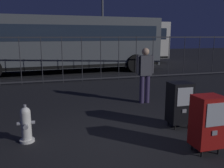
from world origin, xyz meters
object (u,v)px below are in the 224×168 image
object	(u,v)px
street_light_near_right	(102,1)
bus_far	(97,40)
newspaper_box_primary	(179,102)
newspaper_box_secondary	(207,121)
fire_hydrant	(26,125)
bus_near	(65,41)
pedestrian	(145,72)

from	to	relation	value
street_light_near_right	bus_far	bearing A→B (deg)	97.87
newspaper_box_primary	newspaper_box_secondary	size ratio (longest dim) A/B	1.00
fire_hydrant	bus_far	xyz separation A→B (m)	(4.23, 12.85, 1.36)
fire_hydrant	bus_near	size ratio (longest dim) A/B	0.07
pedestrian	newspaper_box_primary	bearing A→B (deg)	-91.93
pedestrian	bus_near	xyz separation A→B (m)	(-1.68, 7.04, 0.76)
newspaper_box_primary	pedestrian	bearing A→B (deg)	88.07
bus_far	street_light_near_right	distance (m)	2.87
fire_hydrant	pedestrian	world-z (taller)	pedestrian
pedestrian	bus_near	size ratio (longest dim) A/B	0.16
fire_hydrant	pedestrian	bearing A→B (deg)	30.54
newspaper_box_primary	bus_near	distance (m)	9.32
newspaper_box_primary	street_light_near_right	bearing A→B (deg)	84.36
fire_hydrant	bus_far	bearing A→B (deg)	71.79
fire_hydrant	bus_near	xyz separation A→B (m)	(1.62, 8.99, 1.36)
newspaper_box_secondary	street_light_near_right	world-z (taller)	street_light_near_right
newspaper_box_primary	bus_far	world-z (taller)	bus_far
fire_hydrant	newspaper_box_secondary	bearing A→B (deg)	-23.15
street_light_near_right	fire_hydrant	bearing A→B (deg)	-110.67
newspaper_box_primary	newspaper_box_secondary	xyz separation A→B (m)	(-0.18, -1.19, 0.00)
pedestrian	fire_hydrant	bearing A→B (deg)	-149.46
newspaper_box_secondary	bus_near	xyz separation A→B (m)	(-1.43, 10.30, 1.14)
bus_near	newspaper_box_secondary	bearing A→B (deg)	-85.59
newspaper_box_secondary	bus_near	distance (m)	10.46
pedestrian	bus_far	world-z (taller)	bus_far
newspaper_box_primary	street_light_near_right	size ratio (longest dim) A/B	0.14
fire_hydrant	newspaper_box_secondary	world-z (taller)	newspaper_box_secondary
newspaper_box_primary	newspaper_box_secondary	bearing A→B (deg)	-98.70
newspaper_box_secondary	pedestrian	world-z (taller)	pedestrian
pedestrian	street_light_near_right	distance (m)	10.32
fire_hydrant	newspaper_box_primary	world-z (taller)	newspaper_box_primary
bus_near	bus_far	bearing A→B (deg)	52.49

